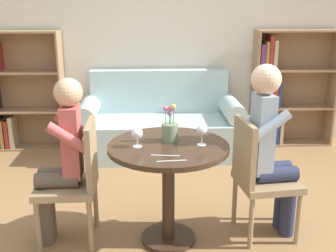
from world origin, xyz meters
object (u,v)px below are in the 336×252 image
chair_right (258,174)px  person_right (271,147)px  bookshelf_right (281,92)px  person_left (62,158)px  flower_vase (170,130)px  wine_glass_left (137,134)px  wine_glass_right (202,131)px  couch (160,127)px  bookshelf_left (11,95)px  chair_left (76,177)px

chair_right → person_right: bearing=-85.0°
bookshelf_right → person_left: 3.04m
chair_right → flower_vase: 0.73m
bookshelf_right → flower_vase: (-1.45, -2.05, 0.19)m
chair_right → wine_glass_left: chair_right is taller
person_right → wine_glass_right: size_ratio=8.90×
bookshelf_right → chair_right: bookshelf_right is taller
wine_glass_right → flower_vase: flower_vase is taller
chair_right → wine_glass_left: (-0.87, -0.08, 0.34)m
couch → person_right: (0.74, -1.79, 0.39)m
chair_right → person_left: 1.42m
bookshelf_left → wine_glass_left: 2.65m
wine_glass_left → wine_glass_right: bearing=2.1°
bookshelf_left → flower_vase: (1.75, -2.05, 0.18)m
person_right → bookshelf_right: bearing=-26.5°
couch → bookshelf_left: bearing=171.2°
bookshelf_left → chair_left: bearing=-62.7°
bookshelf_left → wine_glass_right: 2.91m
couch → chair_right: size_ratio=2.03×
chair_left → chair_right: bearing=89.4°
bookshelf_right → person_left: bearing=-136.8°
wine_glass_left → flower_vase: bearing=25.4°
wine_glass_left → couch: bearing=83.6°
bookshelf_right → couch: bearing=-169.7°
chair_left → wine_glass_right: 0.96m
couch → person_right: bearing=-67.5°
bookshelf_left → person_right: bearing=-39.8°
bookshelf_right → chair_left: (-2.12, -2.08, -0.14)m
person_left → wine_glass_left: person_left is taller
bookshelf_left → chair_left: size_ratio=1.53×
bookshelf_left → couch: bearing=-8.8°
couch → flower_vase: size_ratio=6.64×
person_left → flower_vase: bearing=91.6°
couch → wine_glass_right: size_ratio=12.54×
bookshelf_right → wine_glass_left: (-1.68, -2.16, 0.20)m
couch → chair_left: bearing=-110.0°
couch → wine_glass_left: (-0.21, -1.89, 0.53)m
wine_glass_left → flower_vase: 0.25m
bookshelf_left → bookshelf_right: bearing=-0.0°
bookshelf_right → person_right: size_ratio=1.06×
chair_left → bookshelf_left: bearing=-153.2°
person_right → person_left: bearing=83.5°
person_left → wine_glass_right: 1.00m
chair_left → wine_glass_right: bearing=85.3°
chair_left → wine_glass_left: (0.45, -0.08, 0.34)m
bookshelf_right → wine_glass_right: bearing=-120.0°
bookshelf_right → chair_left: size_ratio=1.53×
bookshelf_left → chair_right: size_ratio=1.53×
bookshelf_left → person_left: bearing=-64.7°
chair_left → flower_vase: bearing=91.8°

